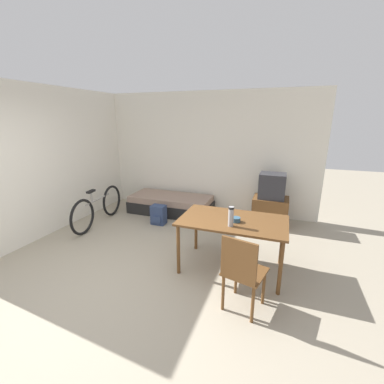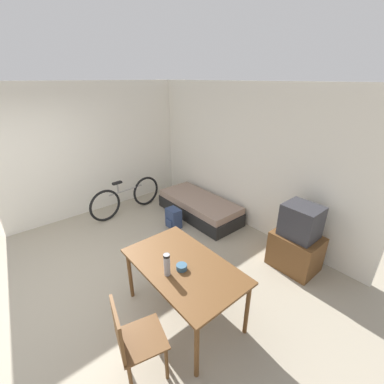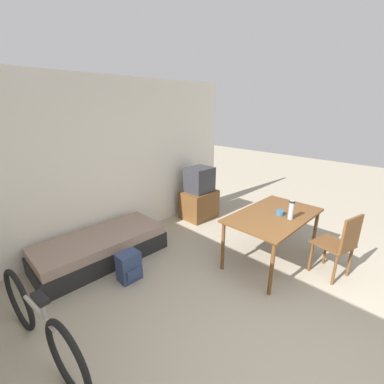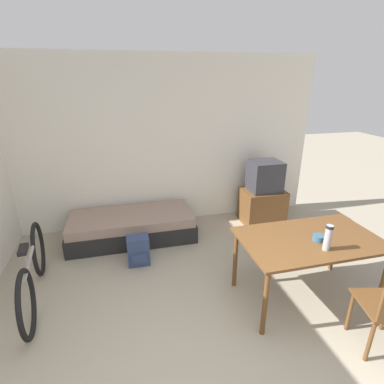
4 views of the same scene
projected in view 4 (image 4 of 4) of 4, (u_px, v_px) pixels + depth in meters
wall_back at (156, 144)px, 4.77m from camera, size 5.36×0.06×2.70m
daybed at (132, 226)px, 4.61m from camera, size 1.89×0.82×0.40m
tv at (263, 196)px, 5.05m from camera, size 0.69×0.54×1.08m
dining_table at (309, 244)px, 3.19m from camera, size 1.47×0.87×0.77m
bicycle at (33, 272)px, 3.29m from camera, size 0.23×1.71×0.77m
thermos_flask at (328, 237)px, 2.90m from camera, size 0.07×0.07×0.27m
mate_bowl at (319, 238)px, 3.10m from camera, size 0.12×0.12×0.06m
backpack at (138, 251)px, 3.98m from camera, size 0.29×0.24×0.40m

